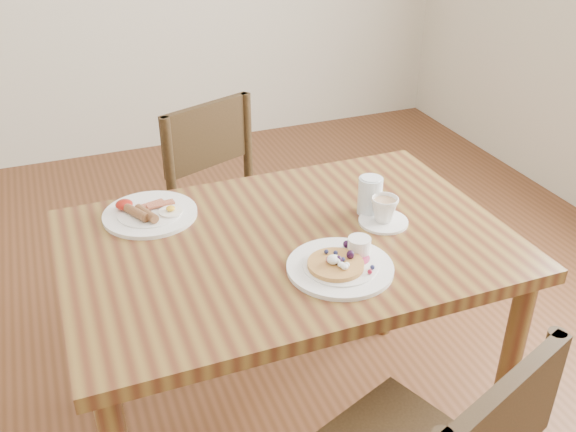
% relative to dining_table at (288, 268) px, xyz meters
% --- Properties ---
extents(ground, '(5.00, 5.00, 0.00)m').
position_rel_dining_table_xyz_m(ground, '(0.00, 0.00, -0.65)').
color(ground, '#522E17').
rests_on(ground, ground).
extents(dining_table, '(1.20, 0.80, 0.75)m').
position_rel_dining_table_xyz_m(dining_table, '(0.00, 0.00, 0.00)').
color(dining_table, brown).
rests_on(dining_table, ground).
extents(chair_far, '(0.55, 0.55, 0.88)m').
position_rel_dining_table_xyz_m(chair_far, '(0.03, 0.63, -0.16)').
color(chair_far, '#372614').
rests_on(chair_far, ground).
extents(pancake_plate, '(0.27, 0.27, 0.06)m').
position_rel_dining_table_xyz_m(pancake_plate, '(0.07, -0.18, 0.11)').
color(pancake_plate, white).
rests_on(pancake_plate, dining_table).
extents(breakfast_plate, '(0.27, 0.27, 0.04)m').
position_rel_dining_table_xyz_m(breakfast_plate, '(-0.33, 0.26, 0.11)').
color(breakfast_plate, white).
rests_on(breakfast_plate, dining_table).
extents(teacup_saucer, '(0.14, 0.14, 0.08)m').
position_rel_dining_table_xyz_m(teacup_saucer, '(0.28, -0.02, 0.13)').
color(teacup_saucer, white).
rests_on(teacup_saucer, dining_table).
extents(water_glass, '(0.07, 0.07, 0.11)m').
position_rel_dining_table_xyz_m(water_glass, '(0.27, 0.05, 0.15)').
color(water_glass, silver).
rests_on(water_glass, dining_table).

